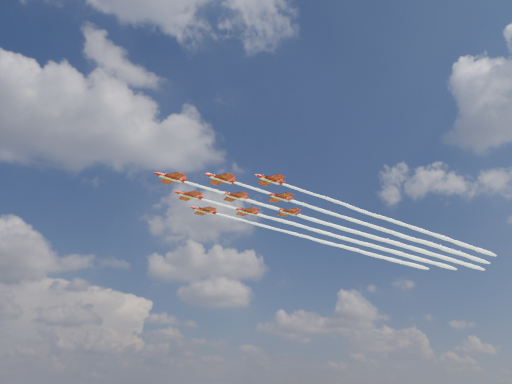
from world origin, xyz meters
TOP-DOWN VIEW (x-y plane):
  - jet_lead at (36.98, 18.07)m, footprint 124.01×60.81m
  - jet_row2_port at (49.15, 15.63)m, footprint 124.01×60.81m
  - jet_row2_starb at (42.82, 29.02)m, footprint 124.01×60.81m
  - jet_row3_port at (61.31, 13.19)m, footprint 124.01×60.81m
  - jet_row3_centre at (54.99, 26.58)m, footprint 124.01×60.81m
  - jet_row3_starb at (48.66, 39.97)m, footprint 124.01×60.81m
  - jet_row4_port at (67.15, 24.14)m, footprint 124.01×60.81m
  - jet_row4_starb at (60.83, 37.53)m, footprint 124.01×60.81m
  - jet_tail at (72.99, 35.09)m, footprint 124.01×60.81m

SIDE VIEW (x-z plane):
  - jet_lead at x=36.98m, z-range 72.49..74.80m
  - jet_row2_port at x=49.15m, z-range 72.49..74.80m
  - jet_row2_starb at x=42.82m, z-range 72.49..74.80m
  - jet_row3_port at x=61.31m, z-range 72.49..74.80m
  - jet_row3_centre at x=54.99m, z-range 72.49..74.80m
  - jet_row3_starb at x=48.66m, z-range 72.49..74.80m
  - jet_row4_port at x=67.15m, z-range 72.49..74.80m
  - jet_row4_starb at x=60.83m, z-range 72.49..74.80m
  - jet_tail at x=72.99m, z-range 72.49..74.80m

